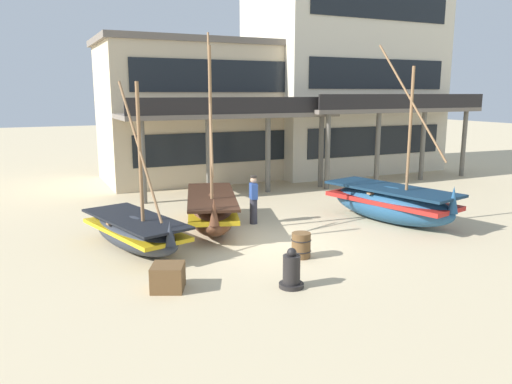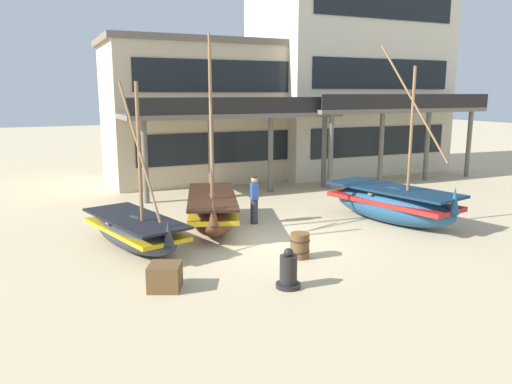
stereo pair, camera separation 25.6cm
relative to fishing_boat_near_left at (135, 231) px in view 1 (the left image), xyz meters
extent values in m
plane|color=#CCB78E|center=(3.77, -1.17, -0.53)|extent=(120.00, 120.00, 0.00)
ellipsoid|color=#2D333D|center=(-0.01, 0.02, -0.06)|extent=(2.49, 4.33, 0.95)
cube|color=gold|center=(-0.01, 0.02, 0.06)|extent=(2.47, 4.18, 0.11)
cube|color=black|center=(-0.01, 0.02, 0.37)|extent=(2.52, 4.27, 0.07)
cone|color=#2D333D|center=(0.51, -1.87, 0.36)|extent=(0.36, 0.36, 0.66)
cylinder|color=olive|center=(0.13, -0.47, 2.18)|extent=(0.10, 0.10, 4.10)
cylinder|color=olive|center=(0.13, -0.47, 2.39)|extent=(0.63, 2.09, 3.72)
cube|color=olive|center=(-0.09, 0.32, 0.27)|extent=(1.39, 0.52, 0.06)
ellipsoid|color=#23517A|center=(8.74, -0.69, 0.08)|extent=(2.76, 5.07, 1.24)
cube|color=red|center=(8.74, -0.69, 0.24)|extent=(2.74, 4.88, 0.15)
cube|color=#132C43|center=(8.74, -0.69, 0.65)|extent=(2.79, 4.98, 0.09)
cone|color=#23517A|center=(9.29, -2.93, 0.64)|extent=(0.40, 0.40, 0.87)
cylinder|color=olive|center=(8.88, -1.27, 2.55)|extent=(0.10, 0.10, 4.44)
cylinder|color=olive|center=(8.88, -1.27, 3.64)|extent=(0.74, 2.75, 3.77)
cube|color=olive|center=(8.65, -0.34, 0.52)|extent=(1.57, 0.53, 0.06)
ellipsoid|color=brown|center=(2.79, 1.21, 0.03)|extent=(2.87, 4.83, 1.14)
cube|color=gold|center=(2.79, 1.21, 0.18)|extent=(2.82, 4.66, 0.14)
cube|color=#351E13|center=(2.79, 1.21, 0.56)|extent=(2.88, 4.76, 0.08)
cone|color=brown|center=(2.09, -0.88, 0.55)|extent=(0.38, 0.38, 0.80)
cylinder|color=olive|center=(2.61, 0.66, 2.80)|extent=(0.10, 0.10, 5.07)
cylinder|color=olive|center=(2.61, 0.66, 3.64)|extent=(0.72, 2.00, 4.38)
cube|color=olive|center=(2.89, 1.53, 0.43)|extent=(1.41, 0.60, 0.06)
cylinder|color=#33333D|center=(4.30, 1.13, -0.09)|extent=(0.26, 0.26, 0.88)
cube|color=#2D4C99|center=(4.30, 1.13, 0.62)|extent=(0.28, 0.39, 0.54)
sphere|color=tan|center=(4.30, 1.13, 1.01)|extent=(0.22, 0.22, 0.22)
cylinder|color=#2D2823|center=(4.30, 1.13, 1.13)|extent=(0.24, 0.24, 0.05)
cylinder|color=black|center=(2.66, -4.45, -0.48)|extent=(0.58, 0.58, 0.10)
cylinder|color=black|center=(2.66, -4.45, -0.10)|extent=(0.41, 0.41, 0.67)
sphere|color=black|center=(2.66, -4.45, 0.31)|extent=(0.22, 0.22, 0.22)
cylinder|color=brown|center=(3.95, -2.70, -0.18)|extent=(0.52, 0.52, 0.70)
torus|color=black|center=(3.95, -2.70, -0.03)|extent=(0.56, 0.56, 0.03)
torus|color=black|center=(3.95, -2.70, -0.34)|extent=(0.56, 0.56, 0.03)
cube|color=brown|center=(0.02, -3.37, -0.23)|extent=(0.96, 0.96, 0.60)
cube|color=beige|center=(5.86, 11.01, 2.84)|extent=(9.92, 5.21, 6.75)
cube|color=#70665B|center=(5.86, 11.01, 6.37)|extent=(10.32, 5.42, 0.30)
cube|color=black|center=(5.86, 8.38, 1.32)|extent=(8.33, 0.06, 1.49)
cube|color=black|center=(5.86, 8.38, 4.70)|extent=(8.33, 0.06, 1.49)
cube|color=#70665B|center=(5.86, 6.98, 2.94)|extent=(9.92, 2.86, 0.20)
cylinder|color=#666056|center=(1.61, 5.98, 1.15)|extent=(0.24, 0.24, 3.38)
cylinder|color=#666056|center=(4.45, 5.98, 1.15)|extent=(0.24, 0.24, 3.38)
cylinder|color=#666056|center=(7.28, 5.98, 1.15)|extent=(0.24, 0.24, 3.38)
cylinder|color=#666056|center=(10.11, 5.98, 1.15)|extent=(0.24, 0.24, 3.38)
cube|color=black|center=(5.86, 5.61, 3.39)|extent=(9.92, 0.08, 0.70)
cube|color=beige|center=(14.51, 10.68, 4.71)|extent=(10.20, 6.52, 10.50)
cube|color=black|center=(14.51, 7.40, 1.39)|extent=(8.57, 0.06, 1.54)
cube|color=black|center=(14.51, 7.40, 4.89)|extent=(8.57, 0.06, 1.54)
cube|color=black|center=(14.51, 7.40, 8.39)|extent=(8.57, 0.06, 1.54)
cube|color=#70665B|center=(14.51, 6.27, 3.06)|extent=(10.20, 2.31, 0.20)
cylinder|color=#666056|center=(10.14, 5.46, 1.22)|extent=(0.24, 0.24, 3.50)
cylinder|color=#666056|center=(13.05, 5.46, 1.22)|extent=(0.24, 0.24, 3.50)
cylinder|color=#666056|center=(15.97, 5.46, 1.22)|extent=(0.24, 0.24, 3.50)
cylinder|color=#666056|center=(18.88, 5.46, 1.22)|extent=(0.24, 0.24, 3.50)
cube|color=black|center=(14.51, 5.16, 3.51)|extent=(10.20, 0.08, 0.70)
camera|label=1|loc=(-2.77, -13.99, 3.92)|focal=34.89mm
camera|label=2|loc=(-2.54, -14.10, 3.92)|focal=34.89mm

